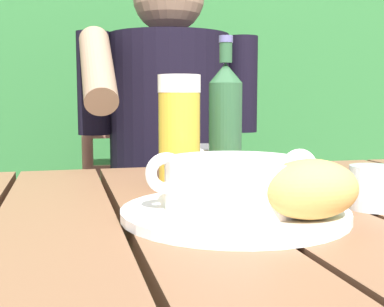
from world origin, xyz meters
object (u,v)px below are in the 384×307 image
(person_eating, at_px, (171,151))
(beer_bottle, at_px, (225,120))
(chair_near_diner, at_px, (159,226))
(serving_plate, at_px, (234,212))
(diner_bowl, at_px, (207,159))
(water_glass_small, at_px, (374,187))
(bread_roll, at_px, (310,189))
(table_knife, at_px, (307,191))
(soup_bowl, at_px, (235,182))
(beer_glass, at_px, (179,131))

(person_eating, bearing_deg, beer_bottle, -89.19)
(chair_near_diner, xyz_separation_m, person_eating, (-0.00, -0.20, 0.25))
(serving_plate, distance_m, diner_bowl, 0.39)
(chair_near_diner, bearing_deg, beer_bottle, -89.69)
(water_glass_small, bearing_deg, beer_bottle, 113.42)
(serving_plate, xyz_separation_m, water_glass_small, (0.20, -0.00, 0.02))
(beer_bottle, xyz_separation_m, diner_bowl, (-0.00, 0.10, -0.08))
(bread_roll, distance_m, diner_bowl, 0.45)
(person_eating, height_order, water_glass_small, person_eating)
(table_knife, bearing_deg, water_glass_small, -73.24)
(diner_bowl, bearing_deg, serving_plate, -100.83)
(bread_roll, relative_size, table_knife, 0.76)
(soup_bowl, relative_size, table_knife, 1.36)
(beer_bottle, distance_m, diner_bowl, 0.13)
(person_eating, height_order, beer_bottle, person_eating)
(chair_near_diner, distance_m, water_glass_small, 0.97)
(serving_plate, bearing_deg, table_knife, 36.77)
(serving_plate, bearing_deg, beer_bottle, 74.54)
(diner_bowl, bearing_deg, person_eating, 90.48)
(chair_near_diner, height_order, person_eating, person_eating)
(person_eating, xyz_separation_m, water_glass_small, (0.13, -0.72, 0.02))
(beer_glass, distance_m, diner_bowl, 0.19)
(serving_plate, relative_size, diner_bowl, 2.08)
(table_knife, bearing_deg, person_eating, 98.52)
(beer_glass, relative_size, water_glass_small, 2.85)
(beer_bottle, bearing_deg, beer_glass, -151.09)
(beer_bottle, bearing_deg, water_glass_small, -66.58)
(chair_near_diner, height_order, bread_roll, chair_near_diner)
(water_glass_small, height_order, table_knife, water_glass_small)
(beer_bottle, height_order, water_glass_small, beer_bottle)
(chair_near_diner, bearing_deg, diner_bowl, -90.00)
(person_eating, height_order, beer_glass, person_eating)
(table_knife, bearing_deg, bread_roll, -116.15)
(chair_near_diner, xyz_separation_m, serving_plate, (-0.07, -0.92, 0.25))
(water_glass_small, bearing_deg, beer_glass, 134.05)
(water_glass_small, distance_m, table_knife, 0.13)
(beer_glass, relative_size, beer_bottle, 0.72)
(person_eating, distance_m, beer_bottle, 0.45)
(soup_bowl, xyz_separation_m, table_knife, (0.16, 0.12, -0.04))
(chair_near_diner, xyz_separation_m, bread_roll, (-0.01, -0.99, 0.29))
(bread_roll, xyz_separation_m, diner_bowl, (0.01, 0.45, -0.02))
(person_eating, height_order, serving_plate, person_eating)
(serving_plate, distance_m, bread_roll, 0.11)
(person_eating, xyz_separation_m, soup_bowl, (-0.07, -0.72, 0.04))
(water_glass_small, xyz_separation_m, table_knife, (-0.04, 0.12, -0.03))
(beer_glass, bearing_deg, serving_plate, -84.83)
(chair_near_diner, xyz_separation_m, beer_glass, (-0.09, -0.69, 0.34))
(serving_plate, height_order, bread_roll, bread_roll)
(soup_bowl, distance_m, beer_bottle, 0.29)
(serving_plate, distance_m, water_glass_small, 0.20)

